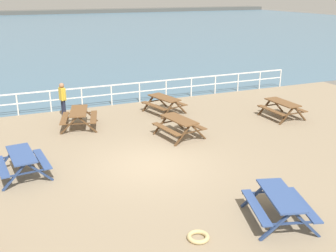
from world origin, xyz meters
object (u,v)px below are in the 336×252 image
at_px(picnic_table_mid_centre, 22,159).
at_px(picnic_table_corner, 164,101).
at_px(picnic_table_near_left, 79,115).
at_px(picnic_table_far_right, 282,106).
at_px(visitor, 63,98).
at_px(picnic_table_seaward, 280,201).
at_px(picnic_table_near_right, 179,123).

bearing_deg(picnic_table_mid_centre, picnic_table_corner, -61.44).
relative_size(picnic_table_near_left, picnic_table_far_right, 1.15).
bearing_deg(picnic_table_far_right, visitor, 65.03).
distance_m(picnic_table_near_left, picnic_table_mid_centre, 4.83).
relative_size(picnic_table_seaward, picnic_table_corner, 1.02).
xyz_separation_m(picnic_table_far_right, picnic_table_seaward, (-5.70, -7.13, 0.00)).
bearing_deg(picnic_table_near_left, picnic_table_near_right, -113.74).
distance_m(picnic_table_mid_centre, picnic_table_corner, 8.30).
bearing_deg(picnic_table_far_right, picnic_table_mid_centre, 96.78).
relative_size(picnic_table_seaward, visitor, 1.30).
bearing_deg(picnic_table_near_right, picnic_table_seaward, 167.76).
distance_m(picnic_table_near_left, picnic_table_seaward, 10.01).
height_order(picnic_table_mid_centre, picnic_table_far_right, same).
bearing_deg(picnic_table_near_right, picnic_table_corner, -22.64).
relative_size(picnic_table_near_right, picnic_table_corner, 0.96).
relative_size(picnic_table_near_right, picnic_table_far_right, 1.11).
distance_m(picnic_table_mid_centre, picnic_table_far_right, 11.72).
relative_size(picnic_table_near_left, picnic_table_mid_centre, 1.09).
height_order(picnic_table_near_left, picnic_table_seaward, same).
bearing_deg(picnic_table_seaward, picnic_table_near_left, 36.03).
xyz_separation_m(picnic_table_corner, visitor, (-4.64, 1.07, 0.36)).
height_order(picnic_table_corner, visitor, visitor).
xyz_separation_m(picnic_table_far_right, visitor, (-9.37, 4.02, 0.36)).
relative_size(picnic_table_near_left, picnic_table_near_right, 1.04).
relative_size(picnic_table_near_left, picnic_table_corner, 1.00).
bearing_deg(visitor, picnic_table_corner, 154.05).
bearing_deg(picnic_table_mid_centre, picnic_table_far_right, -87.26).
bearing_deg(visitor, picnic_table_near_right, 118.36).
xyz_separation_m(picnic_table_mid_centre, picnic_table_corner, (6.85, 4.68, 0.00)).
height_order(picnic_table_seaward, picnic_table_corner, same).
distance_m(picnic_table_corner, visitor, 4.78).
bearing_deg(picnic_table_corner, picnic_table_mid_centre, 109.64).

